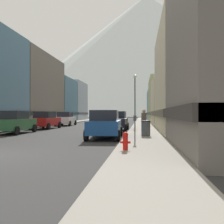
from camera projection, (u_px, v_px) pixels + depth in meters
sidewalk_left at (71, 122)px, 44.78m from camera, size 2.50×100.00×0.15m
sidewalk_right at (142, 122)px, 43.36m from camera, size 2.50×100.00×0.15m
storefront_left_2 at (22, 91)px, 38.85m from camera, size 9.21×13.96×10.44m
storefront_left_3 at (54, 101)px, 50.51m from camera, size 7.47×9.00×8.47m
storefront_left_4 at (70, 102)px, 60.39m from camera, size 6.68×10.09×9.00m
storefront_right_1 at (218, 82)px, 20.92m from camera, size 9.95×12.59×8.68m
storefront_right_2 at (189, 103)px, 33.40m from camera, size 9.84×11.37×6.11m
storefront_right_3 at (169, 102)px, 46.04m from camera, size 7.23×13.22×7.80m
storefront_right_4 at (166, 106)px, 59.46m from camera, size 9.06×13.01×6.86m
car_left_1 at (14, 122)px, 19.96m from camera, size 2.18×4.45×1.78m
car_left_2 at (45, 120)px, 26.41m from camera, size 2.09×4.41×1.78m
car_left_3 at (66, 119)px, 33.46m from camera, size 2.25×4.49×1.78m
car_right_0 at (105, 124)px, 16.05m from camera, size 2.21×4.47×1.78m
car_right_1 at (117, 121)px, 23.74m from camera, size 2.07×4.40×1.78m
car_driving_0 at (97, 117)px, 44.69m from camera, size 2.06×4.40×1.78m
car_driving_1 at (99, 117)px, 46.46m from camera, size 2.06×4.40×1.78m
fire_hydrant_near at (125, 140)px, 9.92m from camera, size 0.40×0.22×0.70m
parking_meter_near at (135, 125)px, 12.66m from camera, size 0.14×0.10×1.33m
trash_bin_right at (146, 128)px, 16.16m from camera, size 0.59×0.59×0.98m
pedestrian_0 at (144, 123)px, 17.58m from camera, size 0.36×0.36×1.71m
pedestrian_1 at (52, 118)px, 35.59m from camera, size 0.36×0.36×1.67m
pedestrian_2 at (143, 119)px, 35.99m from camera, size 0.36×0.36×1.57m
streetlamp_right at (135, 93)px, 29.20m from camera, size 0.36×0.36×5.86m
mountain_backdrop at (147, 55)px, 266.60m from camera, size 292.68×292.68×126.57m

